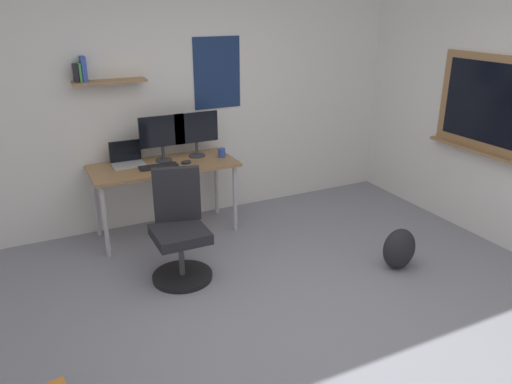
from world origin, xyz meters
TOP-DOWN VIEW (x-y plane):
  - ground_plane at (0.00, 0.00)m, footprint 5.20×5.20m
  - wall_back at (-0.00, 2.45)m, footprint 5.00×0.30m
  - desk at (-0.45, 2.05)m, footprint 1.43×0.64m
  - office_chair at (-0.59, 1.16)m, footprint 0.52×0.54m
  - laptop at (-0.77, 2.20)m, footprint 0.31×0.21m
  - monitor_primary at (-0.41, 2.15)m, footprint 0.46×0.17m
  - monitor_secondary at (-0.05, 2.15)m, footprint 0.46×0.17m
  - keyboard at (-0.52, 1.97)m, footprint 0.37×0.13m
  - computer_mouse at (-0.24, 1.97)m, footprint 0.10×0.06m
  - coffee_mug at (0.17, 2.02)m, footprint 0.08×0.08m
  - backpack at (1.20, 0.42)m, footprint 0.32×0.22m

SIDE VIEW (x-z plane):
  - ground_plane at x=0.00m, z-range 0.00..0.00m
  - backpack at x=1.20m, z-range 0.00..0.38m
  - office_chair at x=-0.59m, z-range -0.07..0.88m
  - desk at x=-0.45m, z-range 0.30..1.04m
  - keyboard at x=-0.52m, z-range 0.75..0.77m
  - computer_mouse at x=-0.24m, z-range 0.75..0.78m
  - coffee_mug at x=0.17m, z-range 0.75..0.84m
  - laptop at x=-0.77m, z-range 0.69..0.91m
  - monitor_primary at x=-0.41m, z-range 0.78..1.25m
  - monitor_secondary at x=-0.05m, z-range 0.78..1.25m
  - wall_back at x=0.00m, z-range 0.00..2.60m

